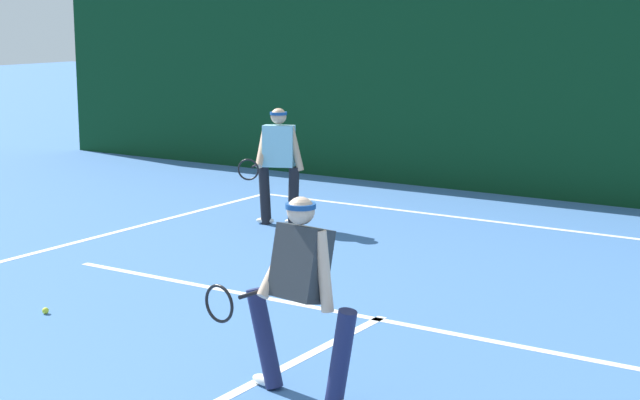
% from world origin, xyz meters
% --- Properties ---
extents(court_line_baseline_far, '(9.81, 0.10, 0.01)m').
position_xyz_m(court_line_baseline_far, '(0.00, 11.17, 0.00)').
color(court_line_baseline_far, white).
rests_on(court_line_baseline_far, ground_plane).
extents(court_line_service, '(8.00, 0.10, 0.01)m').
position_xyz_m(court_line_service, '(0.00, 6.30, 0.00)').
color(court_line_service, white).
rests_on(court_line_service, ground_plane).
extents(player_near, '(1.10, 0.84, 1.59)m').
position_xyz_m(player_near, '(0.49, 4.24, 0.87)').
color(player_near, '#1E234C').
rests_on(player_near, ground_plane).
extents(player_far, '(0.70, 0.92, 1.64)m').
position_xyz_m(player_far, '(-3.34, 9.36, 0.90)').
color(player_far, black).
rests_on(player_far, ground_plane).
extents(tennis_ball, '(0.07, 0.07, 0.07)m').
position_xyz_m(tennis_ball, '(-2.85, 4.67, 0.03)').
color(tennis_ball, '#D1E033').
rests_on(tennis_ball, ground_plane).
extents(back_fence_windscreen, '(22.66, 0.12, 3.28)m').
position_xyz_m(back_fence_windscreen, '(0.00, 13.30, 1.64)').
color(back_fence_windscreen, '#0B3419').
rests_on(back_fence_windscreen, ground_plane).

